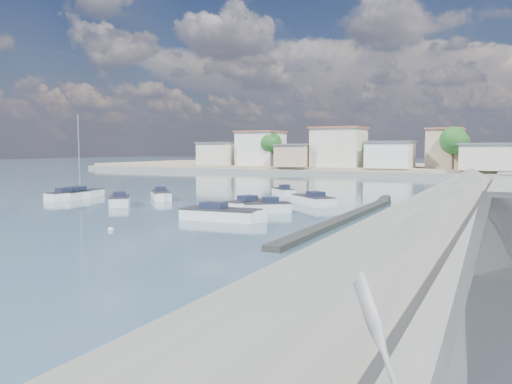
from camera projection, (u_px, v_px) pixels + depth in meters
ground at (361, 188)px, 66.52m from camera, size 400.00×400.00×0.00m
breakwater at (355, 213)px, 39.15m from camera, size 2.00×31.02×0.35m
far_shore_land at (423, 169)px, 112.57m from camera, size 160.00×40.00×1.40m
far_shore_quay at (405, 174)px, 93.98m from camera, size 160.00×2.50×0.80m
far_town at (470, 150)px, 93.97m from camera, size 113.01×12.80×8.35m
shore_trees at (452, 143)px, 87.12m from camera, size 74.56×38.32×7.92m
motorboat_a at (120, 201)px, 46.67m from camera, size 4.11×4.50×1.48m
motorboat_b at (254, 205)px, 42.91m from camera, size 3.42×5.40×1.48m
motorboat_c at (311, 200)px, 47.10m from camera, size 5.35×5.05×1.48m
motorboat_d at (264, 208)px, 40.93m from camera, size 4.07×3.67×1.48m
motorboat_e at (69, 196)px, 51.41m from camera, size 2.33×4.92×1.48m
motorboat_f at (283, 192)px, 55.77m from camera, size 3.61×3.61×1.48m
motorboat_g at (161, 196)px, 51.38m from camera, size 4.31×4.38×1.48m
motorboat_h at (225, 215)px, 36.73m from camera, size 6.61×2.90×1.48m
sailboat at (82, 194)px, 53.24m from camera, size 3.13×6.74×9.00m
mooring_buoys at (327, 211)px, 41.33m from camera, size 19.35×32.91×0.35m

